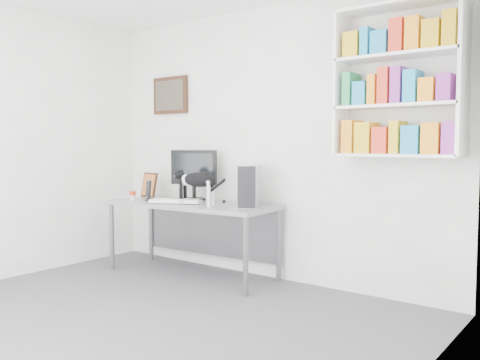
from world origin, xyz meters
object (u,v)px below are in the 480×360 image
(soup_can, at_px, (133,195))
(cat, at_px, (198,188))
(monitor, at_px, (194,175))
(speaker, at_px, (148,190))
(pc_tower, at_px, (250,186))
(bookshelf, at_px, (398,81))
(leaning_print, at_px, (149,184))
(desk, at_px, (192,239))
(keyboard, at_px, (176,201))

(soup_can, relative_size, cat, 0.17)
(monitor, distance_m, soup_can, 0.70)
(speaker, bearing_deg, pc_tower, 7.50)
(bookshelf, distance_m, leaning_print, 2.94)
(leaning_print, bearing_deg, cat, -10.51)
(bookshelf, xyz_separation_m, leaning_print, (-2.78, -0.15, -0.96))
(desk, height_order, pc_tower, pc_tower)
(desk, height_order, soup_can, soup_can)
(soup_can, bearing_deg, cat, 3.66)
(pc_tower, height_order, leaning_print, pc_tower)
(keyboard, xyz_separation_m, speaker, (-0.40, -0.00, 0.09))
(desk, bearing_deg, bookshelf, 4.40)
(bookshelf, xyz_separation_m, pc_tower, (-1.36, -0.16, -0.90))
(desk, height_order, cat, cat)
(cat, bearing_deg, leaning_print, 159.87)
(cat, bearing_deg, bookshelf, 7.89)
(leaning_print, xyz_separation_m, soup_can, (0.09, -0.32, -0.10))
(desk, distance_m, soup_can, 0.83)
(bookshelf, bearing_deg, cat, -167.16)
(bookshelf, height_order, desk, bookshelf)
(pc_tower, height_order, speaker, pc_tower)
(keyboard, relative_size, soup_can, 5.49)
(monitor, bearing_deg, soup_can, -164.83)
(bookshelf, xyz_separation_m, monitor, (-2.15, -0.09, -0.83))
(keyboard, distance_m, cat, 0.34)
(bookshelf, height_order, pc_tower, bookshelf)
(leaning_print, relative_size, cat, 0.52)
(keyboard, height_order, soup_can, soup_can)
(pc_tower, height_order, soup_can, pc_tower)
(desk, height_order, keyboard, keyboard)
(bookshelf, bearing_deg, monitor, -177.62)
(speaker, height_order, leaning_print, leaning_print)
(desk, bearing_deg, soup_can, -169.04)
(monitor, xyz_separation_m, cat, (0.34, -0.32, -0.10))
(soup_can, bearing_deg, leaning_print, 105.38)
(monitor, bearing_deg, cat, -63.08)
(monitor, height_order, leaning_print, monitor)
(cat, bearing_deg, soup_can, 178.71)
(desk, bearing_deg, pc_tower, 7.21)
(monitor, height_order, cat, monitor)
(pc_tower, relative_size, leaning_print, 1.40)
(soup_can, bearing_deg, keyboard, 6.00)
(speaker, bearing_deg, leaning_print, 131.51)
(desk, relative_size, pc_tower, 4.53)
(bookshelf, xyz_separation_m, desk, (-2.00, -0.29, -1.48))
(keyboard, bearing_deg, bookshelf, -17.58)
(bookshelf, distance_m, monitor, 2.31)
(soup_can, bearing_deg, speaker, 18.51)
(desk, relative_size, leaning_print, 6.35)
(leaning_print, height_order, cat, cat)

